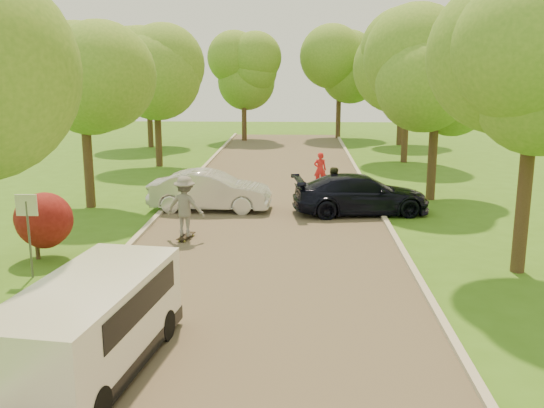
% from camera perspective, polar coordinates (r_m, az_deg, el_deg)
% --- Properties ---
extents(ground, '(100.00, 100.00, 0.00)m').
position_cam_1_polar(ground, '(11.77, -2.68, -13.86)').
color(ground, '#3A6C19').
rests_on(ground, ground).
extents(road, '(8.00, 60.00, 0.01)m').
position_cam_1_polar(road, '(19.24, -0.55, -3.14)').
color(road, '#4C4438').
rests_on(road, ground).
extents(curb_left, '(0.18, 60.00, 0.12)m').
position_cam_1_polar(curb_left, '(19.85, -12.32, -2.78)').
color(curb_left, '#B2AD9E').
rests_on(curb_left, ground).
extents(curb_right, '(0.18, 60.00, 0.12)m').
position_cam_1_polar(curb_right, '(19.44, 11.48, -3.07)').
color(curb_right, '#B2AD9E').
rests_on(curb_right, ground).
extents(street_sign, '(0.55, 0.06, 2.17)m').
position_cam_1_polar(street_sign, '(16.42, -22.02, -1.25)').
color(street_sign, '#59595E').
rests_on(street_sign, ground).
extents(red_shrub, '(1.70, 1.70, 1.95)m').
position_cam_1_polar(red_shrub, '(18.05, -21.41, -1.51)').
color(red_shrub, '#382619').
rests_on(red_shrub, ground).
extents(tree_l_midb, '(4.30, 4.20, 6.62)m').
position_cam_1_polar(tree_l_midb, '(23.81, -16.93, 10.55)').
color(tree_l_midb, '#382619').
rests_on(tree_l_midb, ground).
extents(tree_l_far, '(4.92, 4.80, 7.79)m').
position_cam_1_polar(tree_l_far, '(33.31, -10.56, 12.86)').
color(tree_l_far, '#382619').
rests_on(tree_l_far, ground).
extents(tree_r_midb, '(4.51, 4.40, 7.01)m').
position_cam_1_polar(tree_r_midb, '(25.11, 15.72, 11.38)').
color(tree_r_midb, '#382619').
rests_on(tree_r_midb, ground).
extents(tree_r_far, '(5.33, 5.20, 8.34)m').
position_cam_1_polar(tree_r_far, '(35.04, 13.12, 13.33)').
color(tree_r_far, '#382619').
rests_on(tree_r_far, ground).
extents(tree_bg_a, '(5.12, 5.00, 7.72)m').
position_cam_1_polar(tree_bg_a, '(41.64, -11.33, 12.55)').
color(tree_bg_a, '#382619').
rests_on(tree_bg_a, ground).
extents(tree_bg_b, '(5.12, 5.00, 7.95)m').
position_cam_1_polar(tree_bg_b, '(43.09, 12.49, 12.79)').
color(tree_bg_b, '#382619').
rests_on(tree_bg_b, ground).
extents(tree_bg_c, '(4.92, 4.80, 7.33)m').
position_cam_1_polar(tree_bg_c, '(44.64, -2.40, 12.39)').
color(tree_bg_c, '#382619').
rests_on(tree_bg_c, ground).
extents(tree_bg_d, '(5.12, 5.00, 7.72)m').
position_cam_1_polar(tree_bg_d, '(46.59, 6.65, 12.70)').
color(tree_bg_d, '#382619').
rests_on(tree_bg_d, ground).
extents(minivan, '(2.36, 4.73, 1.69)m').
position_cam_1_polar(minivan, '(11.20, -16.58, -10.83)').
color(minivan, white).
rests_on(minivan, ground).
extents(silver_sedan, '(4.59, 1.75, 1.49)m').
position_cam_1_polar(silver_sedan, '(22.83, -5.83, 1.25)').
color(silver_sedan, silver).
rests_on(silver_sedan, ground).
extents(dark_sedan, '(5.23, 2.71, 1.45)m').
position_cam_1_polar(dark_sedan, '(22.42, 8.37, 0.91)').
color(dark_sedan, black).
rests_on(dark_sedan, ground).
extents(longboard, '(0.46, 1.00, 0.11)m').
position_cam_1_polar(longboard, '(19.18, -8.09, -3.01)').
color(longboard, black).
rests_on(longboard, ground).
extents(skateboarder, '(1.34, 0.93, 1.89)m').
position_cam_1_polar(skateboarder, '(18.94, -8.18, -0.21)').
color(skateboarder, slate).
rests_on(skateboarder, longboard).
extents(person_striped, '(0.59, 0.40, 1.55)m').
position_cam_1_polar(person_striped, '(27.39, 4.54, 3.25)').
color(person_striped, red).
rests_on(person_striped, ground).
extents(person_olive, '(0.83, 0.66, 1.65)m').
position_cam_1_polar(person_olive, '(22.81, 5.73, 1.43)').
color(person_olive, '#2A2F1C').
rests_on(person_olive, ground).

